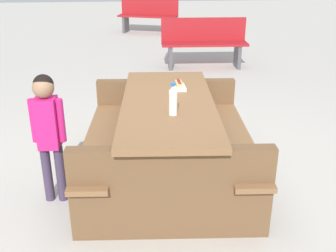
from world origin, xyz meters
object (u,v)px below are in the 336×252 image
(hotdog_tray, at_px, (179,86))
(park_bench_near, at_px, (204,42))
(soda_bottle, at_px, (173,100))
(picnic_table, at_px, (168,135))
(park_bench_far, at_px, (148,15))
(child_in_coat, at_px, (48,123))

(hotdog_tray, height_order, park_bench_near, park_bench_near)
(soda_bottle, distance_m, hotdog_tray, 0.64)
(hotdog_tray, bearing_deg, picnic_table, 157.87)
(soda_bottle, xyz_separation_m, park_bench_far, (7.71, -0.17, -0.42))
(park_bench_near, bearing_deg, soda_bottle, 166.83)
(hotdog_tray, xyz_separation_m, park_bench_near, (3.58, -0.86, -0.33))
(park_bench_near, bearing_deg, hotdog_tray, 166.41)
(park_bench_near, xyz_separation_m, park_bench_far, (3.51, 0.82, 0.00))
(child_in_coat, bearing_deg, soda_bottle, -94.73)
(child_in_coat, xyz_separation_m, park_bench_near, (4.12, -1.94, -0.23))
(picnic_table, distance_m, hotdog_tray, 0.48)
(soda_bottle, xyz_separation_m, hotdog_tray, (0.63, -0.12, -0.08))
(child_in_coat, height_order, park_bench_far, child_in_coat)
(picnic_table, xyz_separation_m, park_bench_near, (3.89, -0.99, 0.00))
(park_bench_near, relative_size, park_bench_far, 0.98)
(picnic_table, distance_m, park_bench_near, 4.02)
(park_bench_far, bearing_deg, hotdog_tray, 179.62)
(park_bench_near, bearing_deg, child_in_coat, 154.80)
(child_in_coat, bearing_deg, hotdog_tray, -63.07)
(park_bench_far, bearing_deg, child_in_coat, 171.63)
(park_bench_near, bearing_deg, park_bench_far, 13.12)
(park_bench_near, height_order, park_bench_far, same)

